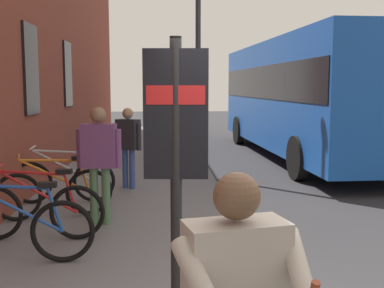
% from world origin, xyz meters
% --- Properties ---
extents(ground, '(60.00, 60.00, 0.00)m').
position_xyz_m(ground, '(6.00, -1.00, 0.00)').
color(ground, '#2D2D30').
extents(sidewalk_pavement, '(24.00, 3.50, 0.12)m').
position_xyz_m(sidewalk_pavement, '(8.00, 1.75, 0.06)').
color(sidewalk_pavement, slate).
rests_on(sidewalk_pavement, ground).
extents(station_facade, '(22.00, 0.65, 7.33)m').
position_xyz_m(station_facade, '(8.99, 3.80, 3.66)').
color(station_facade, brown).
rests_on(station_facade, ground).
extents(bicycle_beside_lamp, '(0.48, 1.77, 0.97)m').
position_xyz_m(bicycle_beside_lamp, '(2.00, 2.82, 0.51)').
color(bicycle_beside_lamp, black).
rests_on(bicycle_beside_lamp, sidewalk_pavement).
extents(bicycle_far_end, '(0.48, 1.77, 0.97)m').
position_xyz_m(bicycle_far_end, '(2.84, 2.79, 0.51)').
color(bicycle_far_end, black).
rests_on(bicycle_far_end, sidewalk_pavement).
extents(bicycle_under_window, '(0.63, 1.72, 0.97)m').
position_xyz_m(bicycle_under_window, '(3.88, 2.78, 0.51)').
color(bicycle_under_window, black).
rests_on(bicycle_under_window, sidewalk_pavement).
extents(bicycle_nearest_sign, '(0.48, 1.77, 0.97)m').
position_xyz_m(bicycle_nearest_sign, '(4.83, 2.84, 0.51)').
color(bicycle_nearest_sign, black).
rests_on(bicycle_nearest_sign, sidewalk_pavement).
extents(transit_info_sign, '(0.13, 0.55, 2.40)m').
position_xyz_m(transit_info_sign, '(0.75, 1.06, 1.72)').
color(transit_info_sign, black).
rests_on(transit_info_sign, sidewalk_pavement).
extents(city_bus, '(10.57, 2.89, 3.35)m').
position_xyz_m(city_bus, '(10.46, -3.00, 1.92)').
color(city_bus, '#1951B2').
rests_on(city_bus, ground).
extents(pedestrian_crossing_street, '(0.29, 0.64, 1.69)m').
position_xyz_m(pedestrian_crossing_street, '(3.50, 2.06, 1.15)').
color(pedestrian_crossing_street, '#4C724C').
rests_on(pedestrian_crossing_street, sidewalk_pavement).
extents(pedestrian_near_bus, '(0.43, 0.52, 1.57)m').
position_xyz_m(pedestrian_near_bus, '(5.92, 1.80, 1.08)').
color(pedestrian_near_bus, '#334C8C').
rests_on(pedestrian_near_bus, sidewalk_pavement).
extents(street_lamp, '(0.28, 0.28, 5.66)m').
position_xyz_m(street_lamp, '(7.64, 0.30, 3.44)').
color(street_lamp, '#333338').
rests_on(street_lamp, sidewalk_pavement).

